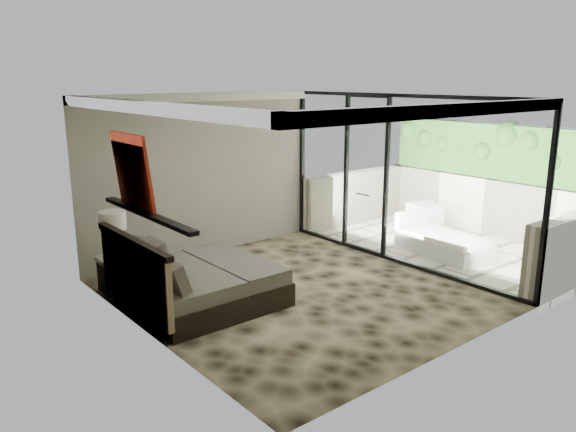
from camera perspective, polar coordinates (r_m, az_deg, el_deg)
floor at (r=8.25m, az=0.72°, el=-7.82°), size 5.00×5.00×0.00m
ceiling at (r=7.67m, az=0.78°, el=11.94°), size 4.50×5.00×0.02m
back_wall at (r=9.84m, az=-8.63°, el=4.09°), size 4.50×0.02×2.80m
left_wall at (r=6.66m, az=-14.19°, el=-0.90°), size 0.02×5.00×2.80m
glass_wall at (r=9.42m, az=11.32°, el=3.53°), size 0.08×5.00×2.80m
terrace_slab at (r=10.93m, az=16.00°, el=-3.19°), size 3.00×5.00×0.12m
parapet_far at (r=11.88m, az=19.95°, el=0.91°), size 0.30×5.00×1.10m
foliage_hedge at (r=11.70m, az=20.39°, el=6.17°), size 0.36×4.60×1.10m
picture_ledge at (r=6.75m, az=-14.14°, el=0.18°), size 0.12×2.20×0.05m
bed at (r=7.82m, az=-9.43°, el=-6.75°), size 1.94×1.88×1.07m
nightstand at (r=8.62m, az=-16.91°, el=-5.74°), size 0.61×0.61×0.49m
table_lamp at (r=8.36m, az=-17.34°, el=-1.22°), size 0.38×0.38×0.69m
abstract_canvas at (r=6.92m, az=-15.54°, el=4.43°), size 0.13×0.90×0.90m
framed_print at (r=7.07m, az=-15.44°, el=3.40°), size 0.11×0.50×0.60m
ottoman at (r=11.80m, az=13.71°, el=-0.08°), size 0.69×0.69×0.56m
lounger at (r=10.34m, az=15.29°, el=-2.61°), size 1.02×1.73×0.64m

